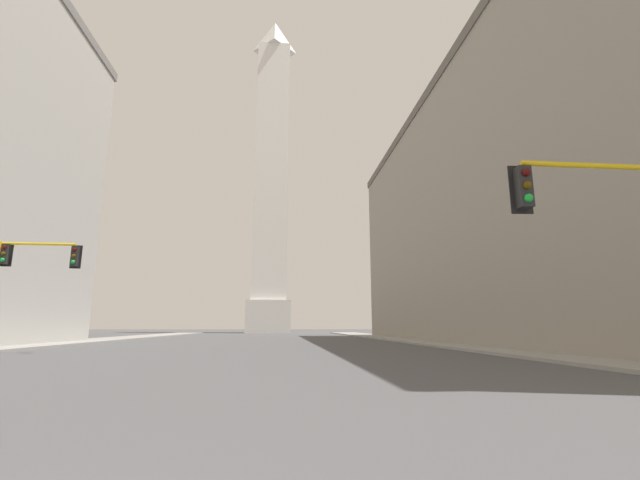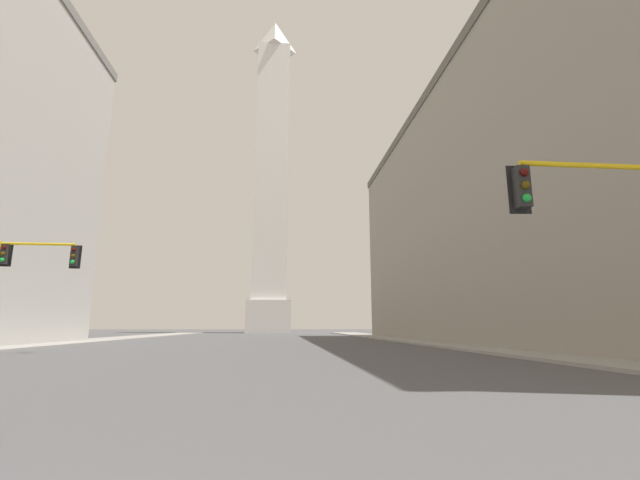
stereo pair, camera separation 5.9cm
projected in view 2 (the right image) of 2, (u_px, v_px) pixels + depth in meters
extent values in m
cube|color=gray|center=(41.00, 344.00, 32.34)|extent=(5.00, 111.96, 0.15)
cube|color=gray|center=(440.00, 343.00, 35.17)|extent=(5.00, 111.96, 0.15)
cube|color=gray|center=(566.00, 214.00, 38.08)|extent=(23.79, 55.30, 22.45)
cube|color=#605B52|center=(552.00, 95.00, 40.39)|extent=(24.03, 55.85, 0.90)
cube|color=silver|center=(269.00, 317.00, 92.69)|extent=(9.39, 9.39, 6.81)
cube|color=white|center=(272.00, 169.00, 99.39)|extent=(7.51, 7.51, 60.92)
pyramid|color=white|center=(275.00, 38.00, 106.23)|extent=(7.51, 7.51, 8.27)
cube|color=black|center=(5.00, 254.00, 23.53)|extent=(0.37, 0.37, 1.10)
cube|color=black|center=(7.00, 255.00, 23.71)|extent=(0.58, 0.08, 1.32)
sphere|color=#410907|center=(4.00, 247.00, 23.42)|extent=(0.22, 0.22, 0.22)
sphere|color=#483506|center=(3.00, 254.00, 23.35)|extent=(0.22, 0.22, 0.22)
sphere|color=green|center=(2.00, 260.00, 23.28)|extent=(0.22, 0.22, 0.22)
cylinder|color=yellow|center=(39.00, 244.00, 23.81)|extent=(3.96, 0.14, 0.14)
sphere|color=yellow|center=(1.00, 243.00, 23.63)|extent=(0.18, 0.18, 0.18)
cube|color=black|center=(74.00, 256.00, 23.85)|extent=(0.37, 0.37, 1.10)
cube|color=black|center=(76.00, 257.00, 24.03)|extent=(0.58, 0.08, 1.32)
sphere|color=#410907|center=(74.00, 250.00, 23.74)|extent=(0.22, 0.22, 0.22)
sphere|color=#483506|center=(73.00, 256.00, 23.67)|extent=(0.22, 0.22, 0.22)
sphere|color=green|center=(72.00, 262.00, 23.60)|extent=(0.22, 0.22, 0.22)
cylinder|color=yellow|center=(603.00, 166.00, 11.41)|extent=(4.67, 0.14, 0.14)
cube|color=black|center=(522.00, 187.00, 11.07)|extent=(0.36, 0.36, 1.10)
cube|color=black|center=(519.00, 190.00, 11.24)|extent=(0.58, 0.07, 1.32)
sphere|color=#410907|center=(524.00, 172.00, 10.95)|extent=(0.22, 0.22, 0.22)
sphere|color=#483506|center=(525.00, 185.00, 10.88)|extent=(0.22, 0.22, 0.22)
sphere|color=green|center=(527.00, 198.00, 10.81)|extent=(0.22, 0.22, 0.22)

